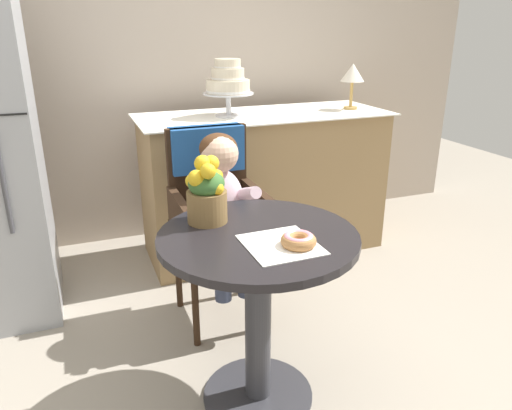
% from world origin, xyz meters
% --- Properties ---
extents(ground_plane, '(8.00, 8.00, 0.00)m').
position_xyz_m(ground_plane, '(0.00, 0.00, 0.00)').
color(ground_plane, gray).
extents(back_wall, '(4.80, 0.10, 2.70)m').
position_xyz_m(back_wall, '(0.00, 1.85, 1.35)').
color(back_wall, '#B2A393').
rests_on(back_wall, ground).
extents(cafe_table, '(0.72, 0.72, 0.72)m').
position_xyz_m(cafe_table, '(0.00, 0.00, 0.51)').
color(cafe_table, black).
rests_on(cafe_table, ground).
extents(wicker_chair, '(0.42, 0.45, 0.95)m').
position_xyz_m(wicker_chair, '(0.04, 0.70, 0.64)').
color(wicker_chair, '#332114').
rests_on(wicker_chair, ground).
extents(seated_child, '(0.27, 0.32, 0.73)m').
position_xyz_m(seated_child, '(0.04, 0.54, 0.68)').
color(seated_child, silver).
rests_on(seated_child, ground).
extents(paper_napkin, '(0.24, 0.26, 0.00)m').
position_xyz_m(paper_napkin, '(0.04, -0.12, 0.72)').
color(paper_napkin, white).
rests_on(paper_napkin, cafe_table).
extents(donut_front, '(0.12, 0.12, 0.05)m').
position_xyz_m(donut_front, '(0.09, -0.15, 0.75)').
color(donut_front, '#AD7542').
rests_on(donut_front, cafe_table).
extents(flower_vase, '(0.15, 0.15, 0.25)m').
position_xyz_m(flower_vase, '(-0.14, 0.18, 0.84)').
color(flower_vase, brown).
rests_on(flower_vase, cafe_table).
extents(display_counter, '(1.56, 0.62, 0.90)m').
position_xyz_m(display_counter, '(0.55, 1.30, 0.45)').
color(display_counter, '#93754C').
rests_on(display_counter, ground).
extents(tiered_cake_stand, '(0.30, 0.30, 0.33)m').
position_xyz_m(tiered_cake_stand, '(0.32, 1.30, 1.10)').
color(tiered_cake_stand, silver).
rests_on(tiered_cake_stand, display_counter).
extents(table_lamp, '(0.15, 0.15, 0.28)m').
position_xyz_m(table_lamp, '(1.14, 1.26, 1.12)').
color(table_lamp, '#B28C47').
rests_on(table_lamp, display_counter).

